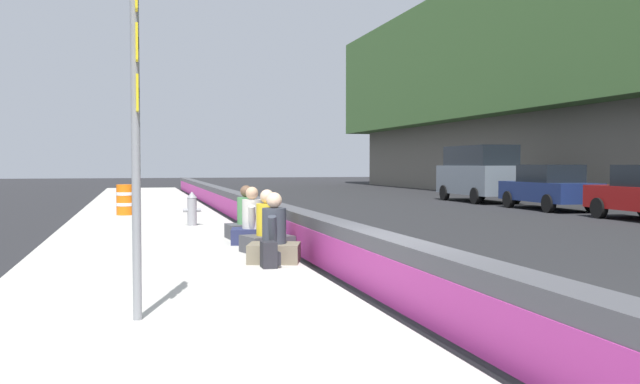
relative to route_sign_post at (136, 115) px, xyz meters
The scene contains 13 objects.
ground_plane 3.79m from the route_sign_post, 78.16° to the right, with size 160.00×160.00×0.00m, color #232326.
sidewalk_strip 2.28m from the route_sign_post, 28.71° to the right, with size 80.00×4.40×0.14m, color #B5B2A8.
jersey_barrier 3.55m from the route_sign_post, 78.14° to the right, with size 76.00×0.45×0.85m.
route_sign_post is the anchor object (origin of this frame).
fire_hydrant 11.09m from the route_sign_post, ahead, with size 0.26×0.46×0.88m.
seated_person_foreground 4.64m from the route_sign_post, 29.96° to the right, with size 0.90×0.98×1.14m.
seated_person_middle 5.76m from the route_sign_post, 24.39° to the right, with size 0.88×0.97×1.14m.
seated_person_rear 7.01m from the route_sign_post, 19.12° to the right, with size 0.83×0.93×1.14m.
seated_person_far 8.00m from the route_sign_post, 16.90° to the right, with size 0.76×0.87×1.14m.
backpack 4.18m from the route_sign_post, 31.79° to the right, with size 0.32×0.28×0.40m.
construction_barrel 15.28m from the route_sign_post, ahead, with size 0.54×0.54×0.95m.
parked_car_fourth 21.84m from the route_sign_post, 43.68° to the right, with size 4.55×2.06×1.71m.
parked_car_midline 26.17m from the route_sign_post, 35.22° to the right, with size 5.14×2.19×2.56m.
Camera 1 is at (-7.91, 3.00, 1.74)m, focal length 38.97 mm.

